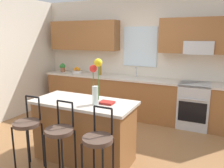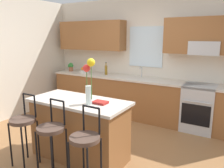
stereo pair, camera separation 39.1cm
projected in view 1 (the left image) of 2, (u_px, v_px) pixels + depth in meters
The scene contains 15 objects.
ground_plane at pixel (100, 149), 3.76m from camera, with size 14.00×14.00×0.00m, color olive.
wall_left at pixel (0, 60), 4.80m from camera, with size 0.12×4.60×2.70m, color beige.
back_wall_assembly at pixel (141, 51), 5.18m from camera, with size 5.60×0.50×2.70m.
counter_run at pixel (135, 97), 5.16m from camera, with size 4.56×0.64×0.92m.
sink_faucet at pixel (136, 71), 5.17m from camera, with size 0.02×0.13×0.23m.
oven_range at pixel (194, 105), 4.60m from camera, with size 0.60×0.64×0.92m.
kitchen_island at pixel (84, 130), 3.37m from camera, with size 1.52×0.71×0.92m.
bar_stool_near at pixel (27, 127), 3.07m from camera, with size 0.36×0.36×1.04m.
bar_stool_middle at pixel (60, 134), 2.84m from camera, with size 0.36×0.36×1.04m.
bar_stool_far at pixel (98, 143), 2.61m from camera, with size 0.36×0.36×1.04m.
flower_vase at pixel (96, 80), 3.03m from camera, with size 0.18×0.11×0.64m.
cookbook at pixel (107, 103), 3.14m from camera, with size 0.20×0.15×0.03m, color maroon.
fruit_bowl_oranges at pixel (77, 71), 5.70m from camera, with size 0.24×0.24×0.16m.
bottle_olive_oil at pixel (100, 70), 5.41m from camera, with size 0.06×0.06×0.30m.
potted_plant_small at pixel (63, 67), 5.87m from camera, with size 0.18×0.12×0.22m.
Camera 1 is at (1.65, -3.02, 1.86)m, focal length 36.05 mm.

